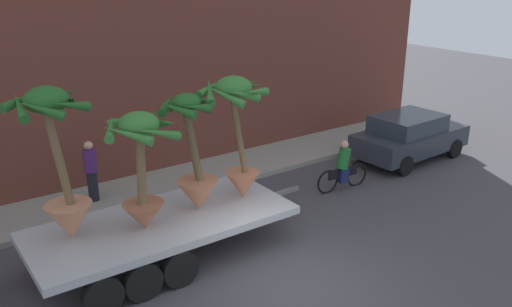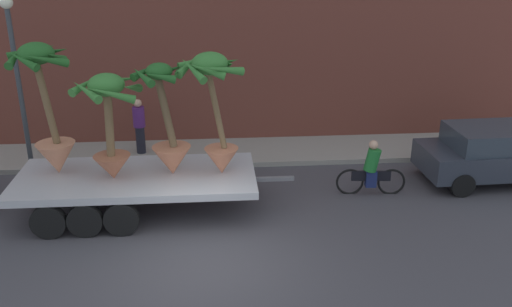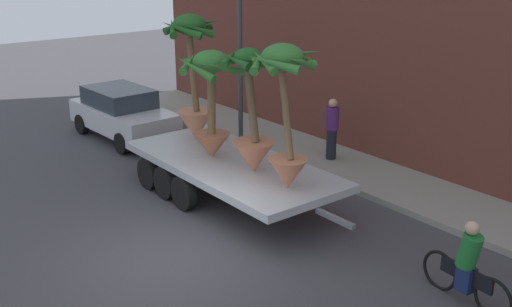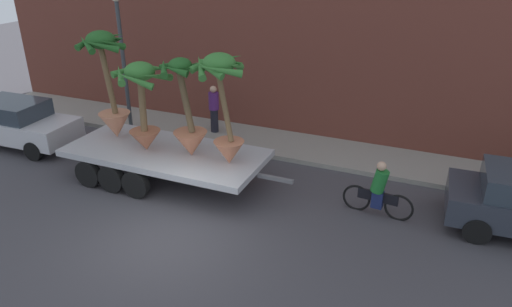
# 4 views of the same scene
# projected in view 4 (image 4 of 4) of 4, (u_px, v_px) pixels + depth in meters

# --- Properties ---
(ground_plane) EXTENTS (60.00, 60.00, 0.00)m
(ground_plane) POSITION_uv_depth(u_px,v_px,m) (171.00, 236.00, 11.31)
(ground_plane) COLOR #423F44
(sidewalk) EXTENTS (24.00, 2.20, 0.15)m
(sidewalk) POSITION_uv_depth(u_px,v_px,m) (266.00, 142.00, 16.39)
(sidewalk) COLOR gray
(sidewalk) RESTS_ON ground
(flatbed_trailer) EXTENTS (6.82, 2.61, 0.98)m
(flatbed_trailer) POSITION_uv_depth(u_px,v_px,m) (159.00, 155.00, 13.71)
(flatbed_trailer) COLOR #B7BABF
(flatbed_trailer) RESTS_ON ground
(potted_palm_rear) EXTENTS (1.34, 1.33, 2.75)m
(potted_palm_rear) POSITION_uv_depth(u_px,v_px,m) (188.00, 118.00, 12.76)
(potted_palm_rear) COLOR #C17251
(potted_palm_rear) RESTS_ON flatbed_trailer
(potted_palm_middle) EXTENTS (1.60, 1.66, 2.99)m
(potted_palm_middle) POSITION_uv_depth(u_px,v_px,m) (223.00, 102.00, 12.06)
(potted_palm_middle) COLOR #C17251
(potted_palm_middle) RESTS_ON flatbed_trailer
(potted_palm_front) EXTENTS (1.61, 1.66, 2.57)m
(potted_palm_front) POSITION_uv_depth(u_px,v_px,m) (143.00, 103.00, 12.96)
(potted_palm_front) COLOR #B26647
(potted_palm_front) RESTS_ON flatbed_trailer
(potted_palm_extra) EXTENTS (1.57, 1.63, 3.21)m
(potted_palm_extra) POSITION_uv_depth(u_px,v_px,m) (109.00, 88.00, 13.82)
(potted_palm_extra) COLOR tan
(potted_palm_extra) RESTS_ON flatbed_trailer
(cyclist) EXTENTS (1.84, 0.37, 1.54)m
(cyclist) POSITION_uv_depth(u_px,v_px,m) (378.00, 192.00, 11.94)
(cyclist) COLOR black
(cyclist) RESTS_ON ground
(trailing_car) EXTENTS (4.14, 1.94, 1.58)m
(trailing_car) POSITION_uv_depth(u_px,v_px,m) (17.00, 123.00, 15.99)
(trailing_car) COLOR silver
(trailing_car) RESTS_ON ground
(pedestrian_near_gate) EXTENTS (0.36, 0.36, 1.71)m
(pedestrian_near_gate) POSITION_uv_depth(u_px,v_px,m) (214.00, 108.00, 16.70)
(pedestrian_near_gate) COLOR black
(pedestrian_near_gate) RESTS_ON sidewalk
(street_lamp) EXTENTS (0.36, 0.36, 4.83)m
(street_lamp) POSITION_uv_depth(u_px,v_px,m) (121.00, 44.00, 16.21)
(street_lamp) COLOR #383D42
(street_lamp) RESTS_ON sidewalk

